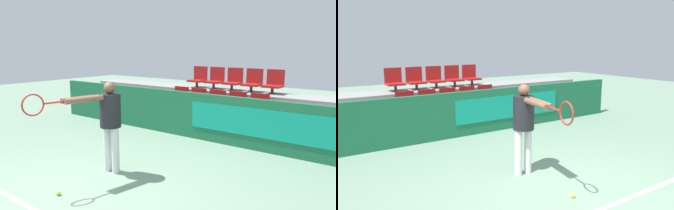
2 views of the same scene
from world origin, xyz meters
TOP-DOWN VIEW (x-y plane):
  - ground_plane at (0.00, 0.00)m, footprint 30.00×30.00m
  - court_baseline at (0.00, -0.42)m, footprint 5.25×0.08m
  - barrier_wall at (0.03, 3.83)m, footprint 9.72×0.14m
  - bleacher_tier_front at (0.00, 4.38)m, footprint 9.32×0.94m
  - bleacher_tier_middle at (0.00, 5.32)m, footprint 9.32×0.94m
  - stadium_chair_0 at (-1.10, 4.50)m, footprint 0.44×0.42m
  - stadium_chair_1 at (-0.55, 4.50)m, footprint 0.44×0.42m
  - stadium_chair_2 at (0.00, 4.50)m, footprint 0.44×0.42m
  - stadium_chair_3 at (0.55, 4.50)m, footprint 0.44×0.42m
  - stadium_chair_4 at (1.10, 4.50)m, footprint 0.44×0.42m
  - stadium_chair_5 at (-1.10, 5.45)m, footprint 0.44×0.42m
  - stadium_chair_6 at (-0.55, 5.45)m, footprint 0.44×0.42m
  - stadium_chair_7 at (0.00, 5.45)m, footprint 0.44×0.42m
  - stadium_chair_8 at (0.55, 5.45)m, footprint 0.44×0.42m
  - stadium_chair_9 at (1.10, 5.45)m, footprint 0.44×0.42m
  - tennis_player at (-0.13, 1.09)m, footprint 0.45×1.59m
  - tennis_ball at (-0.04, 0.04)m, footprint 0.07×0.07m

SIDE VIEW (x-z plane):
  - ground_plane at x=0.00m, z-range 0.00..0.00m
  - court_baseline at x=0.00m, z-range 0.00..0.01m
  - tennis_ball at x=-0.04m, z-range 0.00..0.07m
  - bleacher_tier_front at x=0.00m, z-range 0.00..0.50m
  - bleacher_tier_middle at x=0.00m, z-range 0.00..1.00m
  - barrier_wall at x=0.03m, z-range 0.00..1.08m
  - stadium_chair_0 at x=-1.10m, z-range 0.47..1.06m
  - stadium_chair_1 at x=-0.55m, z-range 0.47..1.06m
  - stadium_chair_2 at x=0.00m, z-range 0.47..1.06m
  - stadium_chair_3 at x=0.55m, z-range 0.47..1.06m
  - stadium_chair_4 at x=1.10m, z-range 0.47..1.06m
  - tennis_player at x=-0.13m, z-range 0.20..1.76m
  - stadium_chair_5 at x=-1.10m, z-range 0.97..1.55m
  - stadium_chair_6 at x=-0.55m, z-range 0.97..1.55m
  - stadium_chair_7 at x=0.00m, z-range 0.97..1.55m
  - stadium_chair_8 at x=0.55m, z-range 0.97..1.55m
  - stadium_chair_9 at x=1.10m, z-range 0.97..1.55m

